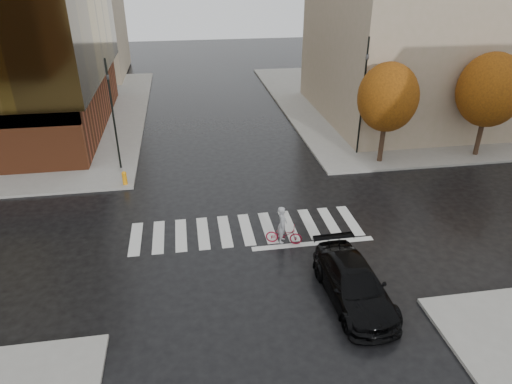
# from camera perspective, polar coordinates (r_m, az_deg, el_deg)

# --- Properties ---
(ground) EXTENTS (120.00, 120.00, 0.00)m
(ground) POSITION_cam_1_polar(r_m,az_deg,el_deg) (22.83, -1.02, -5.35)
(ground) COLOR black
(ground) RESTS_ON ground
(sidewalk_ne) EXTENTS (30.00, 30.00, 0.15)m
(sidewalk_ne) POSITION_cam_1_polar(r_m,az_deg,el_deg) (48.08, 21.03, 10.84)
(sidewalk_ne) COLOR gray
(sidewalk_ne) RESTS_ON ground
(crosswalk) EXTENTS (12.00, 3.00, 0.01)m
(crosswalk) POSITION_cam_1_polar(r_m,az_deg,el_deg) (23.24, -1.20, -4.68)
(crosswalk) COLOR silver
(crosswalk) RESTS_ON ground
(building_ne_tan) EXTENTS (16.00, 16.00, 18.00)m
(building_ne_tan) POSITION_cam_1_polar(r_m,az_deg,el_deg) (41.16, 20.85, 21.35)
(building_ne_tan) COLOR #9C8E6E
(building_ne_tan) RESTS_ON sidewalk_ne
(tree_ne_a) EXTENTS (3.80, 3.80, 6.50)m
(tree_ne_a) POSITION_cam_1_polar(r_m,az_deg,el_deg) (30.34, 16.15, 11.28)
(tree_ne_a) COLOR #311F15
(tree_ne_a) RESTS_ON sidewalk_ne
(tree_ne_b) EXTENTS (4.20, 4.20, 6.89)m
(tree_ne_b) POSITION_cam_1_polar(r_m,az_deg,el_deg) (33.83, 27.24, 11.25)
(tree_ne_b) COLOR #311F15
(tree_ne_b) RESTS_ON sidewalk_ne
(sedan) EXTENTS (2.38, 5.40, 1.54)m
(sedan) POSITION_cam_1_polar(r_m,az_deg,el_deg) (18.87, 12.14, -11.16)
(sedan) COLOR black
(sedan) RESTS_ON ground
(cyclist) EXTENTS (1.85, 1.11, 1.99)m
(cyclist) POSITION_cam_1_polar(r_m,az_deg,el_deg) (21.88, 3.43, -4.88)
(cyclist) COLOR maroon
(cyclist) RESTS_ON ground
(traffic_light_nw) EXTENTS (0.19, 0.17, 6.96)m
(traffic_light_nw) POSITION_cam_1_polar(r_m,az_deg,el_deg) (29.52, -17.53, 9.88)
(traffic_light_nw) COLOR black
(traffic_light_nw) RESTS_ON sidewalk_nw
(traffic_light_ne) EXTENTS (0.22, 0.24, 7.76)m
(traffic_light_ne) POSITION_cam_1_polar(r_m,az_deg,el_deg) (31.31, 13.30, 12.43)
(traffic_light_ne) COLOR black
(traffic_light_ne) RESTS_ON sidewalk_ne
(fire_hydrant) EXTENTS (0.30, 0.30, 0.83)m
(fire_hydrant) POSITION_cam_1_polar(r_m,az_deg,el_deg) (28.34, -16.12, 1.80)
(fire_hydrant) COLOR orange
(fire_hydrant) RESTS_ON sidewalk_nw
(manhole) EXTENTS (0.85, 0.85, 0.01)m
(manhole) POSITION_cam_1_polar(r_m,az_deg,el_deg) (21.95, 9.34, -7.22)
(manhole) COLOR #4F431C
(manhole) RESTS_ON ground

